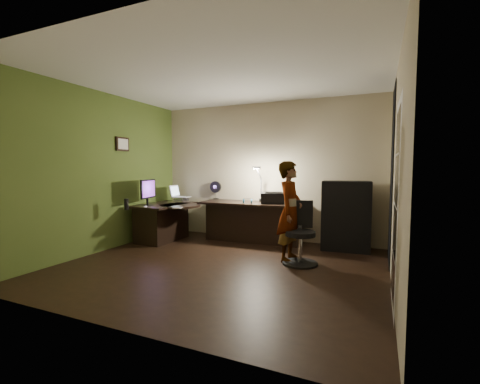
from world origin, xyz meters
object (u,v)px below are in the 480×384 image
at_px(monitor, 147,196).
at_px(office_chair, 300,233).
at_px(cabinet, 346,216).
at_px(person, 290,211).
at_px(desk_right, 252,222).
at_px(desk_left, 164,222).

distance_m(monitor, office_chair, 2.96).
height_order(cabinet, person, person).
height_order(desk_right, person, person).
relative_size(desk_right, office_chair, 2.18).
xyz_separation_m(desk_left, monitor, (-0.13, -0.32, 0.53)).
xyz_separation_m(monitor, person, (2.73, -0.01, -0.13)).
bearing_deg(cabinet, office_chair, -119.25).
height_order(desk_left, office_chair, office_chair).
xyz_separation_m(monitor, office_chair, (2.93, -0.16, -0.43)).
bearing_deg(monitor, desk_left, 54.69).
distance_m(monitor, person, 2.73).
relative_size(desk_left, desk_right, 0.62).
bearing_deg(person, cabinet, -34.75).
height_order(monitor, person, person).
xyz_separation_m(desk_right, monitor, (-1.75, -0.93, 0.51)).
height_order(desk_left, person, person).
bearing_deg(desk_right, monitor, -153.27).
distance_m(desk_right, person, 1.41).
bearing_deg(office_chair, person, 128.31).
relative_size(cabinet, person, 0.79).
bearing_deg(desk_right, office_chair, -43.82).
bearing_deg(desk_left, desk_right, 21.35).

